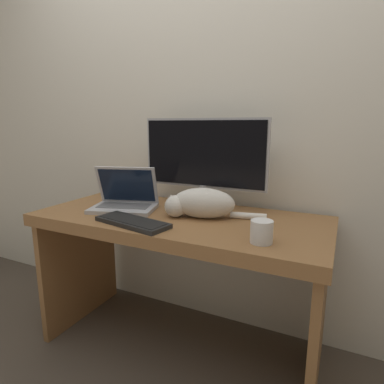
% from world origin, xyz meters
% --- Properties ---
extents(wall_back, '(6.40, 0.06, 2.60)m').
position_xyz_m(wall_back, '(0.00, 0.70, 1.30)').
color(wall_back, silver).
rests_on(wall_back, ground_plane).
extents(desk, '(1.44, 0.64, 0.74)m').
position_xyz_m(desk, '(0.00, 0.32, 0.58)').
color(desk, olive).
rests_on(desk, ground_plane).
extents(monitor, '(0.68, 0.18, 0.48)m').
position_xyz_m(monitor, '(0.05, 0.51, 1.00)').
color(monitor, '#B2B2B7').
rests_on(monitor, desk).
extents(laptop, '(0.38, 0.31, 0.23)m').
position_xyz_m(laptop, '(-0.31, 0.30, 0.78)').
color(laptop, '#B7B7BC').
rests_on(laptop, desk).
extents(external_keyboard, '(0.39, 0.20, 0.02)m').
position_xyz_m(external_keyboard, '(-0.12, 0.10, 0.75)').
color(external_keyboard, black).
rests_on(external_keyboard, desk).
extents(cat, '(0.47, 0.20, 0.15)m').
position_xyz_m(cat, '(0.11, 0.33, 0.81)').
color(cat, silver).
rests_on(cat, desk).
extents(coffee_mug, '(0.09, 0.09, 0.09)m').
position_xyz_m(coffee_mug, '(0.46, 0.13, 0.78)').
color(coffee_mug, white).
rests_on(coffee_mug, desk).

